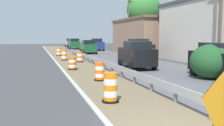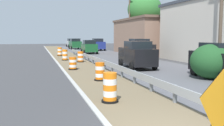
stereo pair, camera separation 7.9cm
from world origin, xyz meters
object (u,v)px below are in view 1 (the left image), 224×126
object	(u,v)px
car_distant_a	(221,60)
utility_pole_near	(221,1)
traffic_barrel_far	(80,57)
traffic_barrel_farthest	(64,55)
traffic_barrel_mid	(72,64)
traffic_barrel_close	(100,72)
traffic_barrel_nearest	(111,89)
car_trailing_near_lane	(97,44)
car_trailing_far_lane	(88,47)
utility_pole_mid	(129,24)
traffic_barrel_farther	(59,52)
car_lead_near_lane	(74,44)
car_mid_far_lane	(139,49)
car_distant_b	(136,55)
car_lead_far_lane	(70,43)

from	to	relation	value
car_distant_a	utility_pole_near	bearing A→B (deg)	144.03
traffic_barrel_far	traffic_barrel_farthest	world-z (taller)	traffic_barrel_farthest
traffic_barrel_mid	car_distant_a	world-z (taller)	car_distant_a
traffic_barrel_close	traffic_barrel_farthest	size ratio (longest dim) A/B	0.92
traffic_barrel_nearest	car_trailing_near_lane	distance (m)	35.45
car_trailing_far_lane	utility_pole_mid	xyz separation A→B (m)	(5.39, -2.24, 3.30)
traffic_barrel_farther	car_lead_near_lane	xyz separation A→B (m)	(4.48, 16.89, 0.54)
car_mid_far_lane	car_distant_b	distance (m)	7.48
car_lead_near_lane	car_distant_a	distance (m)	37.29
traffic_barrel_farther	utility_pole_mid	size ratio (longest dim) A/B	0.13
traffic_barrel_far	traffic_barrel_farthest	bearing A→B (deg)	119.04
traffic_barrel_close	car_trailing_near_lane	bearing A→B (deg)	76.67
car_lead_near_lane	car_trailing_far_lane	distance (m)	13.67
traffic_barrel_close	utility_pole_near	bearing A→B (deg)	6.19
car_mid_far_lane	car_distant_b	xyz separation A→B (m)	(-3.11, -6.81, -0.05)
traffic_barrel_mid	car_trailing_near_lane	xyz separation A→B (m)	(7.90, 24.73, 0.63)
traffic_barrel_nearest	utility_pole_near	distance (m)	12.03
car_trailing_near_lane	car_mid_far_lane	xyz separation A→B (m)	(0.15, -18.52, 0.07)
traffic_barrel_farther	car_trailing_far_lane	distance (m)	5.56
utility_pole_near	car_distant_a	bearing A→B (deg)	-127.34
traffic_barrel_nearest	car_mid_far_lane	xyz separation A→B (m)	(8.01, 16.04, 0.60)
car_lead_far_lane	utility_pole_near	xyz separation A→B (m)	(4.47, -44.42, 3.92)
utility_pole_near	traffic_barrel_nearest	bearing A→B (deg)	-149.69
traffic_barrel_close	traffic_barrel_mid	size ratio (longest dim) A/B	1.09
car_lead_far_lane	car_distant_a	bearing A→B (deg)	-178.68
car_trailing_far_lane	traffic_barrel_nearest	bearing A→B (deg)	171.51
car_lead_near_lane	traffic_barrel_close	bearing A→B (deg)	172.86
car_lead_far_lane	car_trailing_far_lane	xyz separation A→B (m)	(-0.50, -23.18, -0.00)
traffic_barrel_farthest	traffic_barrel_farther	bearing A→B (deg)	89.90
traffic_barrel_far	traffic_barrel_farther	xyz separation A→B (m)	(-1.25, 8.50, 0.03)
car_mid_far_lane	car_distant_a	world-z (taller)	car_mid_far_lane
car_trailing_near_lane	car_trailing_far_lane	world-z (taller)	car_trailing_near_lane
car_lead_far_lane	car_distant_b	world-z (taller)	car_distant_b
traffic_barrel_farther	traffic_barrel_mid	bearing A→B (deg)	-91.00
car_trailing_far_lane	car_distant_b	distance (m)	17.67
traffic_barrel_mid	traffic_barrel_far	xyz separation A→B (m)	(1.49, 5.35, 0.04)
car_distant_a	car_distant_b	bearing A→B (deg)	-150.79
utility_pole_near	car_lead_far_lane	bearing A→B (deg)	95.75
car_distant_a	car_lead_far_lane	bearing A→B (deg)	-175.23
car_lead_near_lane	traffic_barrel_nearest	bearing A→B (deg)	172.49
traffic_barrel_nearest	car_lead_far_lane	distance (m)	50.35
traffic_barrel_far	car_lead_far_lane	distance (m)	35.10
car_lead_near_lane	utility_pole_mid	size ratio (longest dim) A/B	0.57
traffic_barrel_mid	traffic_barrel_farther	xyz separation A→B (m)	(0.24, 13.85, 0.07)
car_trailing_near_lane	utility_pole_near	size ratio (longest dim) A/B	0.44
traffic_barrel_nearest	car_distant_b	size ratio (longest dim) A/B	0.27
traffic_barrel_farthest	car_trailing_far_lane	size ratio (longest dim) A/B	0.28
car_lead_far_lane	traffic_barrel_farthest	bearing A→B (deg)	169.18
car_trailing_far_lane	car_distant_a	xyz separation A→B (m)	(3.27, -23.48, 0.08)
car_distant_a	utility_pole_near	world-z (taller)	utility_pole_near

